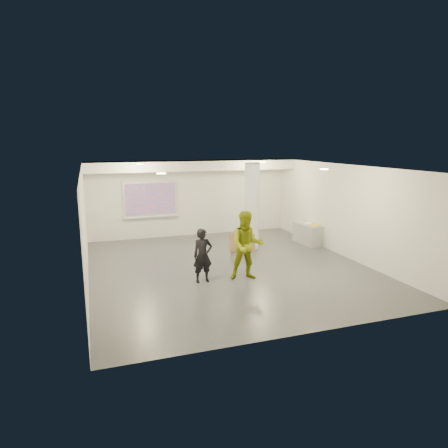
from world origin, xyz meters
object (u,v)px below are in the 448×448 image
object	(u,v)px
column	(252,206)
credenza	(308,234)
man	(247,246)
woman	(203,256)
projection_screen	(151,199)

from	to	relation	value
column	credenza	bearing A→B (deg)	-2.31
man	woman	bearing A→B (deg)	-174.47
credenza	woman	size ratio (longest dim) A/B	0.88
projection_screen	woman	size ratio (longest dim) A/B	1.44
woman	man	size ratio (longest dim) A/B	0.77
woman	projection_screen	bearing A→B (deg)	93.29
projection_screen	credenza	bearing A→B (deg)	-27.27
credenza	woman	xyz separation A→B (m)	(-4.79, -2.69, 0.36)
column	projection_screen	size ratio (longest dim) A/B	1.43
column	credenza	world-z (taller)	column
projection_screen	man	xyz separation A→B (m)	(1.73, -5.58, -0.58)
column	woman	distance (m)	3.86
projection_screen	woman	distance (m)	5.52
woman	column	bearing A→B (deg)	44.95
credenza	man	bearing A→B (deg)	-144.21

